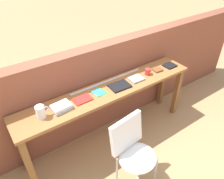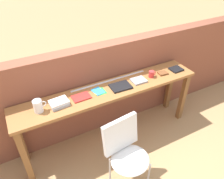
{
  "view_description": "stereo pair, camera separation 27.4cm",
  "coord_description": "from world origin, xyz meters",
  "views": [
    {
      "loc": [
        -1.28,
        -1.58,
        2.5
      ],
      "look_at": [
        0.0,
        0.25,
        0.9
      ],
      "focal_mm": 35.0,
      "sensor_mm": 36.0,
      "label": 1
    },
    {
      "loc": [
        -1.04,
        -1.72,
        2.5
      ],
      "look_at": [
        0.0,
        0.25,
        0.9
      ],
      "focal_mm": 35.0,
      "sensor_mm": 36.0,
      "label": 2
    }
  ],
  "objects": [
    {
      "name": "brick_wall_back",
      "position": [
        0.0,
        0.64,
        0.67
      ],
      "size": [
        6.0,
        0.2,
        1.34
      ],
      "primitive_type": "cube",
      "color": "brown",
      "rests_on": "ground"
    },
    {
      "name": "ground_plane",
      "position": [
        0.0,
        0.0,
        0.0
      ],
      "size": [
        40.0,
        40.0,
        0.0
      ],
      "primitive_type": "plane",
      "color": "tan"
    },
    {
      "name": "pitcher_white",
      "position": [
        -0.9,
        0.29,
        0.96
      ],
      "size": [
        0.14,
        0.1,
        0.18
      ],
      "color": "white",
      "rests_on": "sideboard"
    },
    {
      "name": "ruler_metal_back_edge",
      "position": [
        0.08,
        0.47,
        0.88
      ],
      "size": [
        1.1,
        0.03,
        0.0
      ],
      "primitive_type": "cube",
      "color": "silver",
      "rests_on": "sideboard"
    },
    {
      "name": "book_stack_leftmost",
      "position": [
        -0.67,
        0.29,
        0.91
      ],
      "size": [
        0.22,
        0.18,
        0.06
      ],
      "color": "#9E9EA3",
      "rests_on": "sideboard"
    },
    {
      "name": "book_open_centre",
      "position": [
        0.14,
        0.27,
        0.89
      ],
      "size": [
        0.28,
        0.21,
        0.02
      ],
      "primitive_type": "cube",
      "rotation": [
        0.0,
        0.0,
        -0.05
      ],
      "color": "black",
      "rests_on": "sideboard"
    },
    {
      "name": "chair_white_moulded",
      "position": [
        -0.16,
        -0.41,
        0.53
      ],
      "size": [
        0.49,
        0.5,
        0.89
      ],
      "color": "white",
      "rests_on": "ground"
    },
    {
      "name": "magazine_cycling",
      "position": [
        -0.39,
        0.3,
        0.89
      ],
      "size": [
        0.22,
        0.16,
        0.01
      ],
      "primitive_type": "cube",
      "rotation": [
        0.0,
        0.0,
        0.02
      ],
      "color": "red",
      "rests_on": "sideboard"
    },
    {
      "name": "leather_journal_brown",
      "position": [
        0.83,
        0.28,
        0.89
      ],
      "size": [
        0.14,
        0.11,
        0.02
      ],
      "primitive_type": "cube",
      "rotation": [
        0.0,
        0.0,
        -0.1
      ],
      "color": "brown",
      "rests_on": "sideboard"
    },
    {
      "name": "book_grey_hardcover",
      "position": [
        0.42,
        0.28,
        0.89
      ],
      "size": [
        0.2,
        0.16,
        0.02
      ],
      "primitive_type": "cube",
      "rotation": [
        0.0,
        0.0,
        -0.02
      ],
      "color": "#9E9EA3",
      "rests_on": "sideboard"
    },
    {
      "name": "mug",
      "position": [
        0.64,
        0.29,
        0.92
      ],
      "size": [
        0.11,
        0.08,
        0.09
      ],
      "color": "red",
      "rests_on": "sideboard"
    },
    {
      "name": "sideboard",
      "position": [
        0.0,
        0.3,
        0.74
      ],
      "size": [
        2.5,
        0.44,
        0.88
      ],
      "color": "#996033",
      "rests_on": "ground"
    },
    {
      "name": "pamphlet_pile_colourful",
      "position": [
        -0.15,
        0.32,
        0.88
      ],
      "size": [
        0.16,
        0.18,
        0.01
      ],
      "color": "green",
      "rests_on": "sideboard"
    },
    {
      "name": "book_repair_rightmost",
      "position": [
        1.07,
        0.27,
        0.89
      ],
      "size": [
        0.18,
        0.16,
        0.02
      ],
      "primitive_type": "cube",
      "rotation": [
        0.0,
        0.0,
        0.02
      ],
      "color": "black",
      "rests_on": "sideboard"
    }
  ]
}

